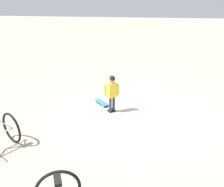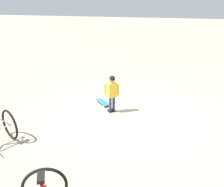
% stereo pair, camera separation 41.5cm
% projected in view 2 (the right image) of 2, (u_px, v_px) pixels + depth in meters
% --- Properties ---
extents(ground_plane, '(50.00, 50.00, 0.00)m').
position_uv_depth(ground_plane, '(132.00, 114.00, 7.00)').
color(ground_plane, tan).
extents(child_person, '(0.40, 0.27, 1.06)m').
position_uv_depth(child_person, '(112.00, 90.00, 6.87)').
color(child_person, '#2D3351').
rests_on(child_person, ground).
extents(skateboard, '(0.52, 0.55, 0.07)m').
position_uv_depth(skateboard, '(103.00, 102.00, 7.57)').
color(skateboard, teal).
rests_on(skateboard, ground).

